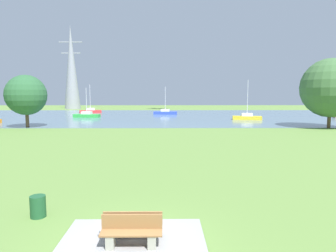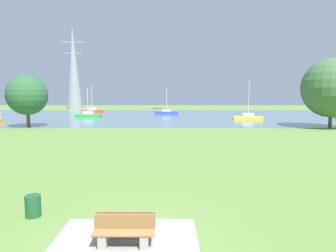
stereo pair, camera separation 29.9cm
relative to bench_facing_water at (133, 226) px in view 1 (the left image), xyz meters
The scene contains 13 objects.
ground_plane 21.74m from the bench_facing_water, 90.00° to the left, with size 160.00×160.00×0.00m, color olive.
concrete_pad 0.50m from the bench_facing_water, 90.00° to the right, with size 4.40×3.20×0.10m, color gray.
bench_facing_water is the anchor object (origin of this frame).
bench_facing_inland 0.54m from the bench_facing_water, 90.00° to the right, with size 1.80×0.48×0.89m.
litter_bin 4.12m from the bench_facing_water, 154.15° to the left, with size 0.56×0.56×0.80m, color #1E512D.
water_surface 49.73m from the bench_facing_water, 90.00° to the left, with size 140.00×40.00×0.02m, color slate.
sailboat_red 61.51m from the bench_facing_water, 105.08° to the left, with size 5.03×2.84×6.39m.
sailboat_green 48.79m from the bench_facing_water, 106.17° to the left, with size 4.95×2.10×5.47m.
sailboat_blue 54.53m from the bench_facing_water, 88.96° to the left, with size 4.97×2.21×5.80m.
sailboat_yellow 44.39m from the bench_facing_water, 70.43° to the left, with size 4.99×2.35×6.70m.
tree_west_near 35.42m from the bench_facing_water, 119.26° to the left, with size 5.26×5.26×6.90m.
tree_west_far 37.24m from the bench_facing_water, 53.15° to the left, with size 7.55×7.55×8.96m.
electricity_pylon 81.22m from the bench_facing_water, 108.24° to the left, with size 6.40×4.40×23.15m.
Camera 1 is at (0.99, -8.65, 4.56)m, focal length 32.17 mm.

